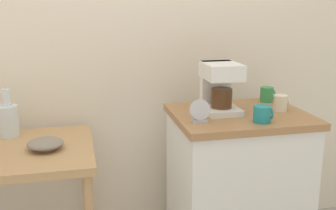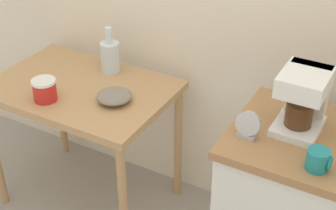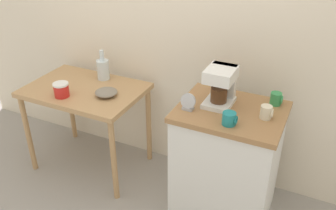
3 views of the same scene
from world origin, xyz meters
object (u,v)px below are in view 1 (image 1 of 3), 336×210
object	(u,v)px
bowl_stoneware	(45,144)
mug_small_cream	(281,103)
glass_carafe_vase	(8,119)
mug_tall_green	(267,94)
coffee_maker	(220,85)
table_clock	(200,112)
mug_dark_teal	(262,114)

from	to	relation	value
bowl_stoneware	mug_small_cream	distance (m)	1.22
glass_carafe_vase	mug_tall_green	size ratio (longest dim) A/B	2.97
glass_carafe_vase	mug_small_cream	size ratio (longest dim) A/B	2.95
coffee_maker	mug_small_cream	bearing A→B (deg)	-11.30
mug_small_cream	glass_carafe_vase	bearing A→B (deg)	168.80
coffee_maker	table_clock	world-z (taller)	coffee_maker
mug_tall_green	mug_small_cream	bearing A→B (deg)	-95.66
coffee_maker	glass_carafe_vase	bearing A→B (deg)	168.83
bowl_stoneware	mug_dark_teal	size ratio (longest dim) A/B	1.89
bowl_stoneware	mug_tall_green	size ratio (longest dim) A/B	2.01
coffee_maker	mug_tall_green	world-z (taller)	coffee_maker
mug_small_cream	table_clock	size ratio (longest dim) A/B	0.76
mug_small_cream	mug_dark_teal	bearing A→B (deg)	-137.74
mug_dark_teal	table_clock	bearing A→B (deg)	168.13
mug_small_cream	mug_dark_teal	size ratio (longest dim) A/B	0.95
mug_tall_green	mug_dark_teal	bearing A→B (deg)	-118.84
glass_carafe_vase	mug_small_cream	xyz separation A→B (m)	(1.41, -0.28, 0.08)
glass_carafe_vase	table_clock	xyz separation A→B (m)	(0.93, -0.39, 0.09)
coffee_maker	table_clock	bearing A→B (deg)	-132.98
mug_small_cream	mug_dark_teal	distance (m)	0.25
bowl_stoneware	table_clock	world-z (taller)	table_clock
bowl_stoneware	coffee_maker	xyz separation A→B (m)	(0.89, 0.04, 0.24)
coffee_maker	mug_small_cream	size ratio (longest dim) A/B	3.03
bowl_stoneware	mug_small_cream	size ratio (longest dim) A/B	2.00
coffee_maker	mug_small_cream	distance (m)	0.34
mug_tall_green	mug_small_cream	world-z (taller)	same
bowl_stoneware	glass_carafe_vase	world-z (taller)	glass_carafe_vase
table_clock	mug_tall_green	bearing A→B (deg)	31.90
mug_dark_teal	glass_carafe_vase	bearing A→B (deg)	159.89
bowl_stoneware	coffee_maker	size ratio (longest dim) A/B	0.66
table_clock	coffee_maker	bearing A→B (deg)	47.02
mug_dark_teal	mug_tall_green	bearing A→B (deg)	61.16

